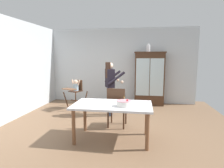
# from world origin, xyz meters

# --- Properties ---
(ground_plane) EXTENTS (6.24, 6.24, 0.00)m
(ground_plane) POSITION_xyz_m (0.00, 0.00, 0.00)
(ground_plane) COLOR brown
(wall_back) EXTENTS (5.32, 0.06, 2.70)m
(wall_back) POSITION_xyz_m (0.00, 2.63, 1.35)
(wall_back) COLOR silver
(wall_back) RESTS_ON ground_plane
(wall_left) EXTENTS (0.06, 5.32, 2.70)m
(wall_left) POSITION_xyz_m (-2.63, 0.00, 1.35)
(wall_left) COLOR silver
(wall_left) RESTS_ON ground_plane
(china_cabinet) EXTENTS (1.06, 0.48, 1.85)m
(china_cabinet) POSITION_xyz_m (1.03, 2.37, 0.93)
(china_cabinet) COLOR #422819
(china_cabinet) RESTS_ON ground_plane
(ceramic_vase) EXTENTS (0.13, 0.13, 0.27)m
(ceramic_vase) POSITION_xyz_m (0.96, 2.37, 1.97)
(ceramic_vase) COLOR white
(ceramic_vase) RESTS_ON china_cabinet
(high_chair_with_toddler) EXTENTS (0.76, 0.83, 0.95)m
(high_chair_with_toddler) POSITION_xyz_m (-1.35, 1.49, 0.65)
(high_chair_with_toddler) COLOR #422819
(high_chair_with_toddler) RESTS_ON ground_plane
(adult_person) EXTENTS (0.64, 0.63, 1.53)m
(adult_person) POSITION_xyz_m (-0.12, 0.94, 0.97)
(adult_person) COLOR #33425B
(adult_person) RESTS_ON ground_plane
(dining_table) EXTENTS (1.57, 0.90, 0.74)m
(dining_table) POSITION_xyz_m (0.19, -0.64, 0.65)
(dining_table) COLOR silver
(dining_table) RESTS_ON ground_plane
(birthday_cake) EXTENTS (0.28, 0.28, 0.19)m
(birthday_cake) POSITION_xyz_m (0.44, -0.76, 0.79)
(birthday_cake) COLOR white
(birthday_cake) RESTS_ON dining_table
(dining_chair_far_side) EXTENTS (0.46, 0.46, 0.96)m
(dining_chair_far_side) POSITION_xyz_m (0.19, 0.02, 0.56)
(dining_chair_far_side) COLOR #422819
(dining_chair_far_side) RESTS_ON ground_plane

